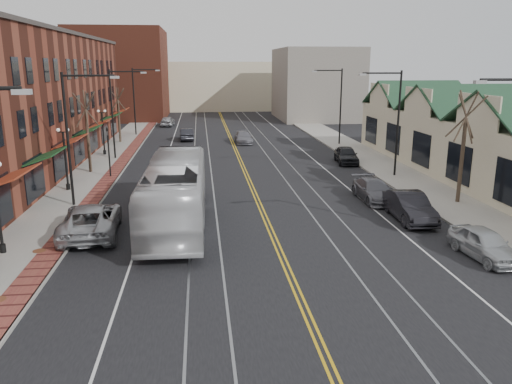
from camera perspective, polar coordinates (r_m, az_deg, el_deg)
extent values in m
plane|color=black|center=(17.50, 6.46, -15.13)|extent=(160.00, 160.00, 0.00)
cube|color=gray|center=(36.82, -19.43, 0.19)|extent=(4.00, 120.00, 0.15)
cube|color=gray|center=(39.08, 17.28, 1.16)|extent=(4.00, 120.00, 0.15)
cube|color=maroon|center=(44.68, -26.92, 8.91)|extent=(10.00, 50.00, 11.00)
cube|color=beige|center=(41.44, 25.16, 4.30)|extent=(8.00, 36.00, 4.60)
cube|color=maroon|center=(85.73, -15.11, 12.87)|extent=(14.00, 18.00, 14.00)
cube|color=beige|center=(99.96, -4.43, 12.03)|extent=(22.00, 14.00, 9.00)
cube|color=slate|center=(82.00, 6.86, 12.15)|extent=(12.00, 16.00, 11.00)
cube|color=#999999|center=(15.63, -25.19, 10.32)|extent=(0.50, 0.25, 0.15)
cylinder|color=black|center=(32.13, -20.71, 5.53)|extent=(0.16, 0.16, 8.00)
cylinder|color=black|center=(31.48, -18.62, 12.50)|extent=(3.00, 0.12, 0.12)
cube|color=#999999|center=(31.21, -15.85, 12.51)|extent=(0.50, 0.25, 0.15)
cylinder|color=black|center=(47.69, -16.11, 8.51)|extent=(0.16, 0.16, 8.00)
cylinder|color=black|center=(47.26, -14.60, 13.18)|extent=(3.00, 0.12, 0.12)
cube|color=#999999|center=(47.08, -12.73, 13.16)|extent=(0.50, 0.25, 0.15)
cylinder|color=black|center=(63.47, -13.76, 9.99)|extent=(0.16, 0.16, 8.00)
cylinder|color=black|center=(63.14, -12.58, 13.50)|extent=(3.00, 0.12, 0.12)
cube|color=#999999|center=(63.01, -11.18, 13.47)|extent=(0.50, 0.25, 0.15)
cube|color=#999999|center=(24.07, 24.22, 11.39)|extent=(0.50, 0.25, 0.15)
cylinder|color=black|center=(40.03, 15.92, 7.49)|extent=(0.16, 0.16, 8.00)
cylinder|color=black|center=(39.24, 14.22, 13.04)|extent=(3.00, 0.12, 0.12)
cube|color=#999999|center=(38.75, 12.08, 13.00)|extent=(0.50, 0.25, 0.15)
cylinder|color=black|center=(55.10, 9.65, 9.59)|extent=(0.16, 0.16, 8.00)
cylinder|color=black|center=(54.53, 8.26, 13.59)|extent=(3.00, 0.12, 0.12)
cube|color=#999999|center=(54.18, 6.68, 13.53)|extent=(0.50, 0.25, 0.15)
cylinder|color=black|center=(25.96, -26.96, -5.76)|extent=(0.28, 0.28, 0.40)
cylinder|color=black|center=(36.95, -20.67, 0.57)|extent=(0.28, 0.28, 0.40)
cylinder|color=black|center=(36.59, -20.92, 3.31)|extent=(0.14, 0.14, 4.00)
cube|color=black|center=(36.29, -21.20, 6.40)|extent=(0.60, 0.06, 0.06)
sphere|color=white|center=(36.35, -21.68, 6.61)|extent=(0.24, 0.24, 0.24)
sphere|color=white|center=(36.20, -20.76, 6.66)|extent=(0.24, 0.24, 0.24)
cylinder|color=black|center=(50.36, -16.90, 4.36)|extent=(0.28, 0.28, 0.40)
cylinder|color=black|center=(50.10, -17.05, 6.39)|extent=(0.14, 0.14, 4.00)
cube|color=black|center=(49.88, -17.22, 8.66)|extent=(0.60, 0.06, 0.06)
sphere|color=white|center=(49.92, -17.58, 8.81)|extent=(0.24, 0.24, 0.24)
sphere|color=white|center=(49.81, -16.89, 8.85)|extent=(0.24, 0.24, 0.24)
cylinder|color=#382B21|center=(42.21, -18.62, 5.49)|extent=(0.24, 0.24, 4.90)
cylinder|color=#382B21|center=(41.92, -18.90, 8.93)|extent=(0.58, 1.37, 2.90)
cylinder|color=#382B21|center=(41.92, -18.90, 8.93)|extent=(1.60, 0.66, 2.78)
cylinder|color=#382B21|center=(41.92, -18.90, 8.93)|extent=(0.53, 1.23, 2.96)
cylinder|color=#382B21|center=(41.92, -18.90, 8.93)|extent=(1.69, 1.03, 2.64)
cylinder|color=#382B21|center=(41.92, -18.90, 8.93)|extent=(1.78, 1.29, 2.48)
cylinder|color=#382B21|center=(57.84, -15.37, 7.78)|extent=(0.24, 0.24, 4.55)
cylinder|color=#382B21|center=(57.64, -15.53, 10.12)|extent=(0.55, 1.28, 2.69)
cylinder|color=#382B21|center=(57.64, -15.53, 10.12)|extent=(1.49, 0.62, 2.58)
cylinder|color=#382B21|center=(57.64, -15.53, 10.12)|extent=(0.50, 1.15, 2.75)
cylinder|color=#382B21|center=(57.64, -15.53, 10.12)|extent=(1.57, 0.97, 2.45)
cylinder|color=#382B21|center=(57.64, -15.53, 10.12)|extent=(1.66, 1.20, 2.30)
cylinder|color=#382B21|center=(33.50, 22.44, 3.30)|extent=(0.24, 0.24, 5.25)
cylinder|color=#382B21|center=(33.14, 22.89, 7.93)|extent=(0.61, 1.46, 3.10)
cylinder|color=#382B21|center=(33.14, 22.89, 7.93)|extent=(1.70, 0.70, 2.97)
cylinder|color=#382B21|center=(33.14, 22.89, 7.93)|extent=(0.56, 1.31, 3.17)
cylinder|color=#382B21|center=(33.14, 22.89, 7.93)|extent=(1.80, 1.10, 2.82)
cylinder|color=#382B21|center=(33.14, 22.89, 7.93)|extent=(1.90, 1.37, 2.65)
cylinder|color=#592D19|center=(25.49, -23.53, -6.18)|extent=(0.60, 0.60, 0.02)
cylinder|color=black|center=(40.04, -16.44, 3.97)|extent=(0.12, 0.12, 3.20)
imported|color=black|center=(39.77, -16.62, 6.45)|extent=(0.18, 0.15, 0.90)
imported|color=silver|center=(27.61, -9.15, -0.01)|extent=(3.27, 13.06, 3.62)
imported|color=#A9ADB1|center=(27.07, -18.34, -3.02)|extent=(3.22, 6.19, 1.66)
imported|color=#ACB0B3|center=(25.01, 24.68, -5.40)|extent=(2.01, 4.19, 1.38)
imported|color=black|center=(29.46, 17.14, -1.61)|extent=(1.86, 4.86, 1.58)
imported|color=slate|center=(33.16, 13.32, 0.20)|extent=(1.99, 4.71, 1.35)
imported|color=black|center=(45.24, 10.28, 4.19)|extent=(2.25, 4.56, 1.49)
imported|color=black|center=(58.78, -7.96, 6.55)|extent=(1.74, 4.30, 1.39)
imported|color=slate|center=(56.08, -1.45, 6.26)|extent=(1.81, 4.44, 1.29)
imported|color=#9FA1A6|center=(72.72, -10.07, 7.97)|extent=(2.04, 4.31, 1.42)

